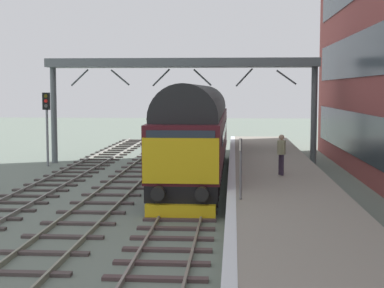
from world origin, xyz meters
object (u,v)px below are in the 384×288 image
diesel_locomotive (197,129)px  waiting_passenger (281,151)px  signal_post_far (47,119)px  platform_number_sign (240,159)px

diesel_locomotive → waiting_passenger: (3.74, -5.41, -0.49)m
signal_post_far → platform_number_sign: bearing=-53.6°
diesel_locomotive → waiting_passenger: size_ratio=11.57×
signal_post_far → waiting_passenger: size_ratio=2.61×
waiting_passenger → diesel_locomotive: bearing=13.8°
diesel_locomotive → platform_number_sign: 10.99m
platform_number_sign → waiting_passenger: size_ratio=1.17×
signal_post_far → platform_number_sign: (11.00, -14.92, -0.48)m
signal_post_far → waiting_passenger: signal_post_far is taller
diesel_locomotive → platform_number_sign: diesel_locomotive is taller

